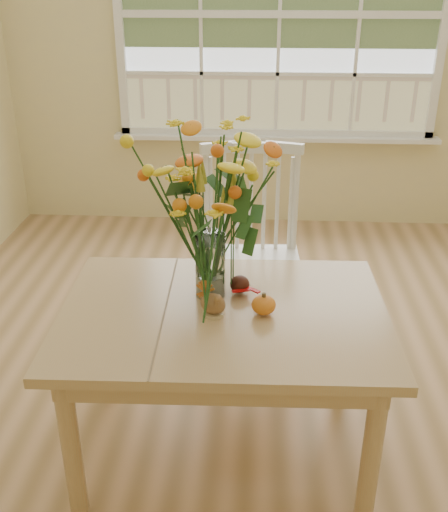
{
  "coord_description": "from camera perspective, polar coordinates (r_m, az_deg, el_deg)",
  "views": [
    {
      "loc": [
        -0.12,
        -2.25,
        1.84
      ],
      "look_at": [
        -0.24,
        -0.28,
        0.89
      ],
      "focal_mm": 42.0,
      "sensor_mm": 36.0,
      "label": 1
    }
  ],
  "objects": [
    {
      "name": "pumpkin",
      "position": [
        2.25,
        3.79,
        -4.76
      ],
      "size": [
        0.09,
        0.09,
        0.07
      ],
      "primitive_type": "ellipsoid",
      "color": "orange",
      "rests_on": "dining_table"
    },
    {
      "name": "dining_table",
      "position": [
        2.33,
        -0.03,
        -7.12
      ],
      "size": [
        1.26,
        0.92,
        0.67
      ],
      "rotation": [
        0.0,
        0.0,
        0.02
      ],
      "color": "tan",
      "rests_on": "floor"
    },
    {
      "name": "dark_gourd",
      "position": [
        2.38,
        1.5,
        -2.78
      ],
      "size": [
        0.13,
        0.1,
        0.07
      ],
      "color": "#38160F",
      "rests_on": "dining_table"
    },
    {
      "name": "floor",
      "position": [
        2.91,
        5.12,
        -13.63
      ],
      "size": [
        4.0,
        4.5,
        0.01
      ],
      "primitive_type": "cube",
      "color": "#9E7B4C",
      "rests_on": "ground"
    },
    {
      "name": "turkey_figurine",
      "position": [
        2.23,
        -1.06,
        -4.58
      ],
      "size": [
        0.12,
        0.1,
        0.12
      ],
      "rotation": [
        0.0,
        0.0,
        -0.38
      ],
      "color": "#CCB78C",
      "rests_on": "dining_table"
    },
    {
      "name": "window",
      "position": [
        4.48,
        5.32,
        21.72
      ],
      "size": [
        2.42,
        0.12,
        1.74
      ],
      "color": "silver",
      "rests_on": "wall_back"
    },
    {
      "name": "windsor_chair",
      "position": [
        2.99,
        2.55,
        0.99
      ],
      "size": [
        0.51,
        0.49,
        1.06
      ],
      "rotation": [
        0.0,
        0.0,
        0.05
      ],
      "color": "white",
      "rests_on": "floor"
    },
    {
      "name": "wall_back",
      "position": [
        4.53,
        5.21,
        19.46
      ],
      "size": [
        4.0,
        0.02,
        2.7
      ],
      "primitive_type": "cube",
      "color": "beige",
      "rests_on": "floor"
    },
    {
      "name": "flower_vase",
      "position": [
        2.22,
        -1.39,
        5.21
      ],
      "size": [
        0.55,
        0.55,
        0.65
      ],
      "color": "white",
      "rests_on": "dining_table"
    }
  ]
}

